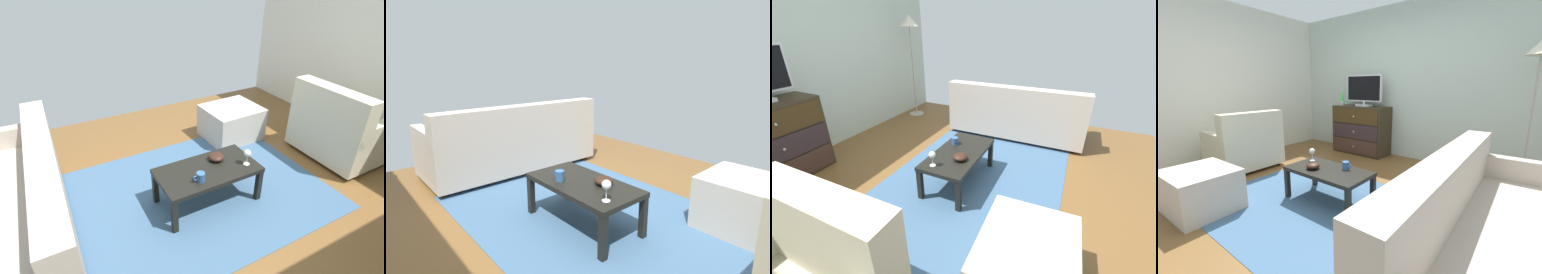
# 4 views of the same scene
# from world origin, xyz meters

# --- Properties ---
(ground_plane) EXTENTS (5.28, 4.74, 0.05)m
(ground_plane) POSITION_xyz_m (0.00, 0.00, -0.03)
(ground_plane) COLOR brown
(area_rug) EXTENTS (2.60, 1.90, 0.01)m
(area_rug) POSITION_xyz_m (0.20, -0.20, 0.00)
(area_rug) COLOR #3C5B7B
(area_rug) RESTS_ON ground_plane
(coffee_table) EXTENTS (0.96, 0.49, 0.38)m
(coffee_table) POSITION_xyz_m (0.15, -0.04, 0.33)
(coffee_table) COLOR black
(coffee_table) RESTS_ON ground_plane
(wine_glass) EXTENTS (0.07, 0.07, 0.16)m
(wine_glass) POSITION_xyz_m (-0.22, 0.07, 0.49)
(wine_glass) COLOR silver
(wine_glass) RESTS_ON coffee_table
(mug) EXTENTS (0.11, 0.08, 0.08)m
(mug) POSITION_xyz_m (0.30, 0.08, 0.42)
(mug) COLOR #325B94
(mug) RESTS_ON coffee_table
(bowl_decorative) EXTENTS (0.15, 0.15, 0.07)m
(bowl_decorative) POSITION_xyz_m (-0.00, -0.13, 0.41)
(bowl_decorative) COLOR black
(bowl_decorative) RESTS_ON coffee_table
(couch_large) EXTENTS (0.85, 2.05, 0.84)m
(couch_large) POSITION_xyz_m (1.73, -0.28, 0.33)
(couch_large) COLOR #332319
(couch_large) RESTS_ON ground_plane
(armchair) EXTENTS (0.80, 0.94, 0.90)m
(armchair) POSITION_xyz_m (-1.62, -0.02, 0.35)
(armchair) COLOR #332319
(armchair) RESTS_ON ground_plane
(ottoman) EXTENTS (0.72, 0.62, 0.43)m
(ottoman) POSITION_xyz_m (-0.78, -0.99, 0.22)
(ottoman) COLOR #BCB1A3
(ottoman) RESTS_ON ground_plane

